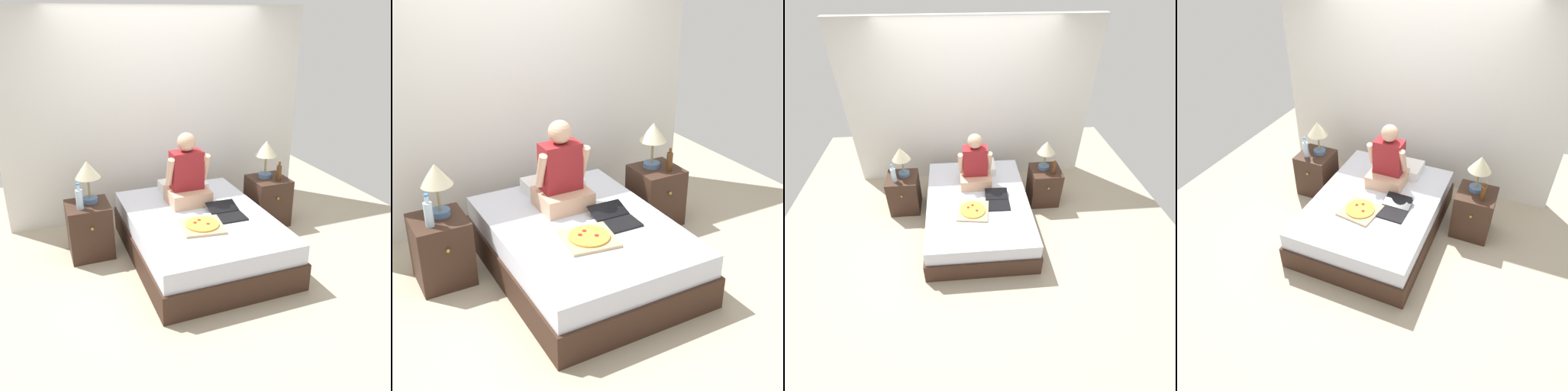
# 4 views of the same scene
# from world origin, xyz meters

# --- Properties ---
(ground_plane) EXTENTS (5.79, 5.79, 0.00)m
(ground_plane) POSITION_xyz_m (0.00, 0.00, 0.00)
(ground_plane) COLOR tan
(wall_back) EXTENTS (3.79, 0.12, 2.50)m
(wall_back) POSITION_xyz_m (0.00, 1.33, 1.25)
(wall_back) COLOR silver
(wall_back) RESTS_ON ground
(bed) EXTENTS (1.42, 1.95, 0.47)m
(bed) POSITION_xyz_m (0.00, 0.00, 0.23)
(bed) COLOR #382319
(bed) RESTS_ON ground
(nightstand_left) EXTENTS (0.44, 0.47, 0.58)m
(nightstand_left) POSITION_xyz_m (-1.07, 0.46, 0.29)
(nightstand_left) COLOR #382319
(nightstand_left) RESTS_ON ground
(lamp_on_left_nightstand) EXTENTS (0.26, 0.26, 0.45)m
(lamp_on_left_nightstand) POSITION_xyz_m (-1.03, 0.51, 0.90)
(lamp_on_left_nightstand) COLOR #4C6B93
(lamp_on_left_nightstand) RESTS_ON nightstand_left
(water_bottle) EXTENTS (0.07, 0.07, 0.28)m
(water_bottle) POSITION_xyz_m (-1.15, 0.37, 0.69)
(water_bottle) COLOR silver
(water_bottle) RESTS_ON nightstand_left
(nightstand_right) EXTENTS (0.44, 0.47, 0.58)m
(nightstand_right) POSITION_xyz_m (1.07, 0.46, 0.29)
(nightstand_right) COLOR #382319
(nightstand_right) RESTS_ON ground
(lamp_on_right_nightstand) EXTENTS (0.26, 0.26, 0.45)m
(lamp_on_right_nightstand) POSITION_xyz_m (1.04, 0.51, 0.90)
(lamp_on_right_nightstand) COLOR #4C6B93
(lamp_on_right_nightstand) RESTS_ON nightstand_right
(beer_bottle) EXTENTS (0.06, 0.06, 0.23)m
(beer_bottle) POSITION_xyz_m (1.14, 0.36, 0.67)
(beer_bottle) COLOR #512D14
(beer_bottle) RESTS_ON nightstand_right
(pillow) EXTENTS (0.52, 0.34, 0.12)m
(pillow) POSITION_xyz_m (0.06, 0.69, 0.53)
(pillow) COLOR white
(pillow) RESTS_ON bed
(person_seated) EXTENTS (0.47, 0.40, 0.78)m
(person_seated) POSITION_xyz_m (-0.00, 0.38, 0.76)
(person_seated) COLOR tan
(person_seated) RESTS_ON bed
(laptop) EXTENTS (0.33, 0.42, 0.07)m
(laptop) POSITION_xyz_m (0.26, -0.10, 0.49)
(laptop) COLOR black
(laptop) RESTS_ON bed
(pizza_box) EXTENTS (0.45, 0.45, 0.05)m
(pizza_box) POSITION_xyz_m (-0.08, -0.26, 0.49)
(pizza_box) COLOR tan
(pizza_box) RESTS_ON bed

